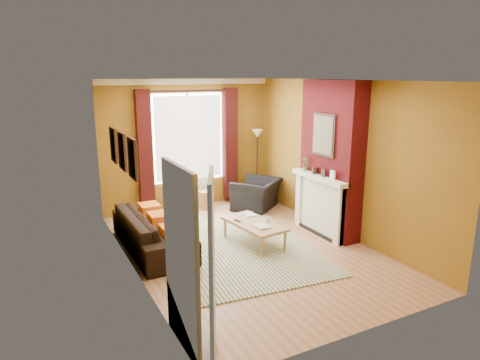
# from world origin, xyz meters

# --- Properties ---
(ground) EXTENTS (5.50, 5.50, 0.00)m
(ground) POSITION_xyz_m (0.00, 0.00, 0.00)
(ground) COLOR #936443
(ground) RESTS_ON ground
(room_walls) EXTENTS (3.82, 5.54, 2.83)m
(room_walls) POSITION_xyz_m (0.63, 0.28, 1.38)
(room_walls) COLOR #88611A
(room_walls) RESTS_ON ground
(striped_rug) EXTENTS (2.71, 3.54, 0.02)m
(striped_rug) POSITION_xyz_m (-0.15, 0.12, 0.01)
(striped_rug) COLOR #34458F
(striped_rug) RESTS_ON ground
(sofa) EXTENTS (0.90, 2.22, 0.64)m
(sofa) POSITION_xyz_m (-1.42, 0.72, 0.32)
(sofa) COLOR black
(sofa) RESTS_ON ground
(armchair) EXTENTS (1.32, 1.30, 0.65)m
(armchair) POSITION_xyz_m (1.25, 1.89, 0.32)
(armchair) COLOR black
(armchair) RESTS_ON ground
(coffee_table) EXTENTS (0.76, 1.28, 0.41)m
(coffee_table) POSITION_xyz_m (0.20, 0.11, 0.36)
(coffee_table) COLOR tan
(coffee_table) RESTS_ON ground
(wicker_stool) EXTENTS (0.42, 0.42, 0.40)m
(wicker_stool) POSITION_xyz_m (0.26, 2.40, 0.20)
(wicker_stool) COLOR #A07B45
(wicker_stool) RESTS_ON ground
(floor_lamp) EXTENTS (0.32, 0.32, 1.67)m
(floor_lamp) POSITION_xyz_m (1.55, 2.40, 1.32)
(floor_lamp) COLOR black
(floor_lamp) RESTS_ON ground
(book_a) EXTENTS (0.21, 0.29, 0.03)m
(book_a) POSITION_xyz_m (0.09, -0.15, 0.42)
(book_a) COLOR #999999
(book_a) RESTS_ON coffee_table
(book_b) EXTENTS (0.20, 0.26, 0.02)m
(book_b) POSITION_xyz_m (0.23, 0.50, 0.41)
(book_b) COLOR #999999
(book_b) RESTS_ON coffee_table
(mug) EXTENTS (0.12, 0.12, 0.09)m
(mug) POSITION_xyz_m (0.43, 0.02, 0.45)
(mug) COLOR #999999
(mug) RESTS_ON coffee_table
(tv_remote) EXTENTS (0.08, 0.15, 0.02)m
(tv_remote) POSITION_xyz_m (-0.03, 0.29, 0.42)
(tv_remote) COLOR #242426
(tv_remote) RESTS_ON coffee_table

